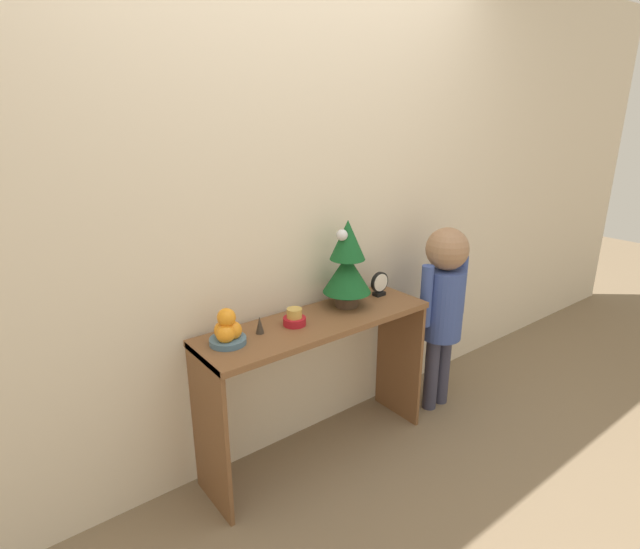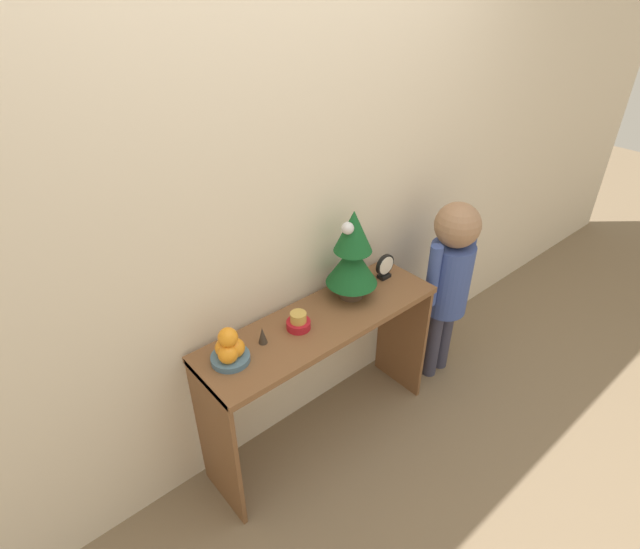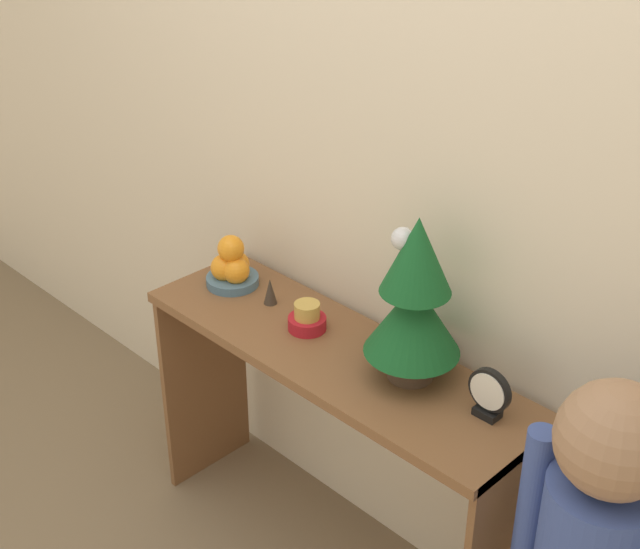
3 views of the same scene
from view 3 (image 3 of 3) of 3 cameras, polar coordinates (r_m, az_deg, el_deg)
back_wall at (r=2.31m, az=4.90°, el=7.78°), size 7.00×0.05×2.50m
console_table at (r=2.49m, az=0.83°, el=-8.06°), size 1.20×0.36×0.75m
mini_tree at (r=2.17m, az=6.08°, el=-1.53°), size 0.24×0.24×0.45m
fruit_bowl at (r=2.67m, az=-5.66°, el=0.47°), size 0.16×0.16×0.16m
singing_bowl at (r=2.45m, az=-0.83°, el=-2.85°), size 0.11×0.11×0.08m
desk_clock at (r=2.15m, az=10.77°, el=-7.53°), size 0.11×0.04×0.13m
figurine at (r=2.57m, az=-3.21°, el=-1.07°), size 0.04×0.04×0.08m
child_figure at (r=2.00m, az=17.10°, el=-16.27°), size 0.37×0.24×1.10m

